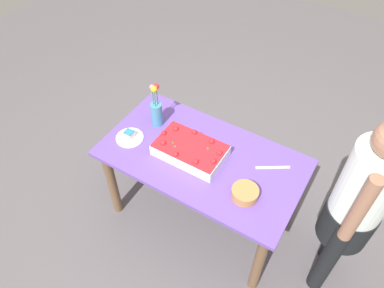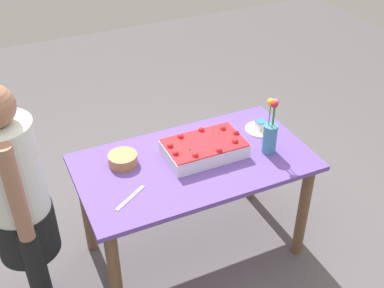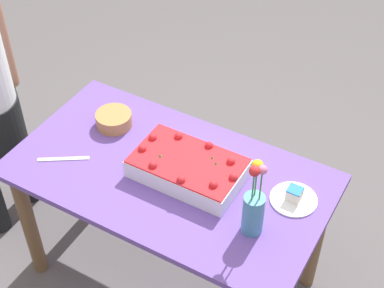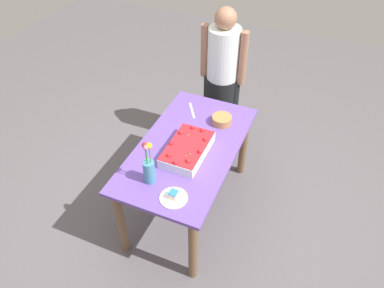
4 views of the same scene
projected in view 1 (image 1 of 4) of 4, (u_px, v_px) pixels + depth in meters
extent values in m
plane|color=#5C575B|center=(200.00, 215.00, 3.09)|extent=(8.00, 8.00, 0.00)
cube|color=#6748A8|center=(202.00, 158.00, 2.55)|extent=(1.38, 0.76, 0.03)
cylinder|color=brown|center=(293.00, 196.00, 2.78)|extent=(0.07, 0.07, 0.71)
cylinder|color=brown|center=(158.00, 134.00, 3.22)|extent=(0.07, 0.07, 0.71)
cylinder|color=brown|center=(259.00, 263.00, 2.43)|extent=(0.07, 0.07, 0.71)
cylinder|color=brown|center=(112.00, 183.00, 2.87)|extent=(0.07, 0.07, 0.71)
cube|color=white|center=(190.00, 151.00, 2.52)|extent=(0.47, 0.28, 0.08)
cube|color=red|center=(190.00, 146.00, 2.49)|extent=(0.46, 0.28, 0.01)
sphere|color=red|center=(164.00, 133.00, 2.55)|extent=(0.04, 0.04, 0.04)
sphere|color=red|center=(163.00, 143.00, 2.49)|extent=(0.04, 0.04, 0.04)
sphere|color=red|center=(176.00, 154.00, 2.43)|extent=(0.04, 0.04, 0.04)
sphere|color=red|center=(196.00, 162.00, 2.38)|extent=(0.04, 0.04, 0.04)
sphere|color=red|center=(214.00, 161.00, 2.39)|extent=(0.04, 0.04, 0.04)
sphere|color=red|center=(220.00, 153.00, 2.43)|extent=(0.04, 0.04, 0.04)
sphere|color=red|center=(212.00, 141.00, 2.50)|extent=(0.04, 0.04, 0.04)
sphere|color=red|center=(195.00, 132.00, 2.56)|extent=(0.04, 0.04, 0.04)
sphere|color=red|center=(176.00, 129.00, 2.58)|extent=(0.04, 0.04, 0.04)
cone|color=#2D8438|center=(208.00, 148.00, 2.46)|extent=(0.02, 0.02, 0.02)
cone|color=#2D8438|center=(175.00, 146.00, 2.48)|extent=(0.02, 0.02, 0.02)
cone|color=#2D8438|center=(173.00, 142.00, 2.50)|extent=(0.02, 0.02, 0.02)
cone|color=#2D8438|center=(208.00, 148.00, 2.47)|extent=(0.02, 0.02, 0.02)
cylinder|color=white|center=(130.00, 138.00, 2.65)|extent=(0.20, 0.20, 0.01)
cube|color=white|center=(129.00, 135.00, 2.63)|extent=(0.06, 0.06, 0.05)
cube|color=#2B7CC6|center=(129.00, 132.00, 2.61)|extent=(0.06, 0.06, 0.01)
cube|color=silver|center=(273.00, 167.00, 2.47)|extent=(0.20, 0.14, 0.00)
cylinder|color=teal|center=(157.00, 114.00, 2.69)|extent=(0.08, 0.08, 0.19)
cylinder|color=#2D8438|center=(153.00, 96.00, 2.57)|extent=(0.01, 0.01, 0.15)
sphere|color=pink|center=(152.00, 87.00, 2.51)|extent=(0.04, 0.04, 0.04)
cylinder|color=#2D8438|center=(155.00, 98.00, 2.55)|extent=(0.01, 0.01, 0.15)
sphere|color=yellow|center=(154.00, 89.00, 2.50)|extent=(0.04, 0.04, 0.04)
cylinder|color=#2D8438|center=(157.00, 95.00, 2.57)|extent=(0.01, 0.01, 0.15)
sphere|color=red|center=(156.00, 86.00, 2.51)|extent=(0.04, 0.04, 0.04)
cylinder|color=#B37D45|center=(245.00, 193.00, 2.30)|extent=(0.17, 0.17, 0.07)
cylinder|color=black|center=(340.00, 228.00, 2.57)|extent=(0.11, 0.11, 0.78)
cylinder|color=black|center=(328.00, 258.00, 2.42)|extent=(0.11, 0.11, 0.78)
cylinder|color=black|center=(347.00, 221.00, 2.29)|extent=(0.31, 0.32, 0.28)
cylinder|color=silver|center=(368.00, 185.00, 2.01)|extent=(0.30, 0.30, 0.52)
cylinder|color=#986951|center=(377.00, 162.00, 2.12)|extent=(0.08, 0.08, 0.52)
cylinder|color=#986951|center=(359.00, 210.00, 1.90)|extent=(0.08, 0.08, 0.52)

